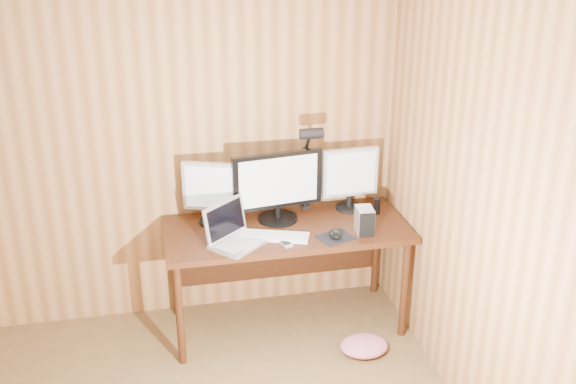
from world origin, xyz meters
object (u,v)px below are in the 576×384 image
object	(u,v)px
monitor_right	(350,177)
hard_drive	(364,220)
keyboard	(273,236)
phone	(286,243)
desk	(284,239)
mouse	(335,234)
desk_lamp	(309,156)
speaker	(377,206)
laptop	(234,233)
monitor_left	(211,191)
monitor_center	(278,186)

from	to	relation	value
monitor_right	hard_drive	xyz separation A→B (m)	(-0.01, -0.38, -0.15)
keyboard	phone	xyz separation A→B (m)	(0.06, -0.11, -0.00)
monitor_right	desk	bearing A→B (deg)	-168.48
mouse	phone	bearing A→B (deg)	167.52
desk	desk_lamp	bearing A→B (deg)	33.00
hard_drive	speaker	xyz separation A→B (m)	(0.18, 0.26, -0.03)
desk	hard_drive	world-z (taller)	hard_drive
laptop	desk_lamp	size ratio (longest dim) A/B	0.66
desk	monitor_right	bearing A→B (deg)	14.39
desk	desk_lamp	distance (m)	0.58
mouse	speaker	size ratio (longest dim) A/B	1.05
desk	laptop	distance (m)	0.46
monitor_left	desk_lamp	xyz separation A→B (m)	(0.66, 0.03, 0.18)
monitor_center	phone	bearing A→B (deg)	-101.23
hard_drive	desk_lamp	distance (m)	0.58
monitor_right	laptop	distance (m)	0.94
monitor_right	keyboard	xyz separation A→B (m)	(-0.60, -0.33, -0.23)
hard_drive	phone	xyz separation A→B (m)	(-0.53, -0.06, -0.08)
monitor_left	keyboard	xyz separation A→B (m)	(0.35, -0.30, -0.22)
mouse	desk_lamp	world-z (taller)	desk_lamp
desk	desk_lamp	size ratio (longest dim) A/B	2.40
desk_lamp	hard_drive	bearing A→B (deg)	-38.39
laptop	keyboard	world-z (taller)	laptop
mouse	hard_drive	xyz separation A→B (m)	(0.20, 0.04, 0.06)
monitor_center	monitor_left	world-z (taller)	monitor_center
monitor_center	hard_drive	distance (m)	0.61
monitor_right	keyboard	world-z (taller)	monitor_right
monitor_center	keyboard	distance (m)	0.36
speaker	desk_lamp	size ratio (longest dim) A/B	0.17
monitor_center	mouse	distance (m)	0.51
mouse	phone	xyz separation A→B (m)	(-0.33, -0.02, -0.02)
monitor_center	monitor_left	distance (m)	0.44
laptop	desk_lamp	world-z (taller)	desk_lamp
hard_drive	speaker	size ratio (longest dim) A/B	1.50
laptop	speaker	distance (m)	1.04
monitor_left	monitor_right	distance (m)	0.96
monitor_left	hard_drive	distance (m)	1.02
monitor_center	laptop	bearing A→B (deg)	-149.09
monitor_center	keyboard	world-z (taller)	monitor_center
desk	phone	world-z (taller)	phone
monitor_right	keyboard	bearing A→B (deg)	-154.18
monitor_right	desk_lamp	distance (m)	0.34
laptop	keyboard	size ratio (longest dim) A/B	0.93
desk	keyboard	xyz separation A→B (m)	(-0.12, -0.21, 0.13)
monitor_right	speaker	world-z (taller)	monitor_right
phone	speaker	size ratio (longest dim) A/B	1.07
mouse	monitor_center	bearing A→B (deg)	115.33
phone	speaker	world-z (taller)	speaker
monitor_left	keyboard	size ratio (longest dim) A/B	0.89
monitor_center	desk	bearing A→B (deg)	-62.60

